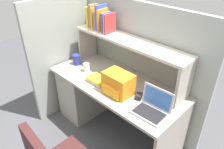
% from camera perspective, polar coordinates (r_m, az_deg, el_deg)
% --- Properties ---
extents(ground_plane, '(8.00, 8.00, 0.00)m').
position_cam_1_polar(ground_plane, '(2.89, 0.72, -14.15)').
color(ground_plane, '#4C4C51').
extents(desk, '(1.60, 0.70, 0.73)m').
position_cam_1_polar(desk, '(2.84, -4.89, -4.40)').
color(desk, '#AAA093').
rests_on(desk, ground_plane).
extents(cubicle_partition_rear, '(1.84, 0.05, 1.55)m').
position_cam_1_polar(cubicle_partition_rear, '(2.64, 6.58, 2.08)').
color(cubicle_partition_rear, '#939991').
rests_on(cubicle_partition_rear, ground_plane).
extents(cubicle_partition_left, '(0.05, 1.06, 1.55)m').
position_cam_1_polar(cubicle_partition_left, '(2.95, -11.87, 4.85)').
color(cubicle_partition_left, '#939991').
rests_on(cubicle_partition_left, ground_plane).
extents(overhead_hutch, '(1.44, 0.28, 0.45)m').
position_cam_1_polar(overhead_hutch, '(2.38, 4.27, 7.02)').
color(overhead_hutch, '#B3A99C').
rests_on(overhead_hutch, desk).
extents(reference_books_on_shelf, '(0.36, 0.18, 0.29)m').
position_cam_1_polar(reference_books_on_shelf, '(2.59, -3.19, 14.36)').
color(reference_books_on_shelf, yellow).
rests_on(reference_books_on_shelf, overhead_hutch).
extents(laptop, '(0.32, 0.26, 0.22)m').
position_cam_1_polar(laptop, '(2.02, 10.61, -8.56)').
color(laptop, '#B7BABF').
rests_on(laptop, desk).
extents(backpack, '(0.30, 0.23, 0.23)m').
position_cam_1_polar(backpack, '(2.19, 1.56, -2.46)').
color(backpack, orange).
rests_on(backpack, desk).
extents(computer_mouse, '(0.10, 0.12, 0.03)m').
position_cam_1_polar(computer_mouse, '(2.19, 7.08, -5.74)').
color(computer_mouse, '#262628').
rests_on(computer_mouse, desk).
extents(paper_cup, '(0.08, 0.08, 0.10)m').
position_cam_1_polar(paper_cup, '(2.62, -6.72, 1.88)').
color(paper_cup, white).
rests_on(paper_cup, desk).
extents(snack_canister, '(0.10, 0.10, 0.13)m').
position_cam_1_polar(snack_canister, '(2.78, -9.26, 3.91)').
color(snack_canister, navy).
rests_on(snack_canister, desk).
extents(desk_book_stack, '(0.23, 0.16, 0.05)m').
position_cam_1_polar(desk_book_stack, '(2.41, -3.85, -1.40)').
color(desk_book_stack, white).
rests_on(desk_book_stack, desk).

